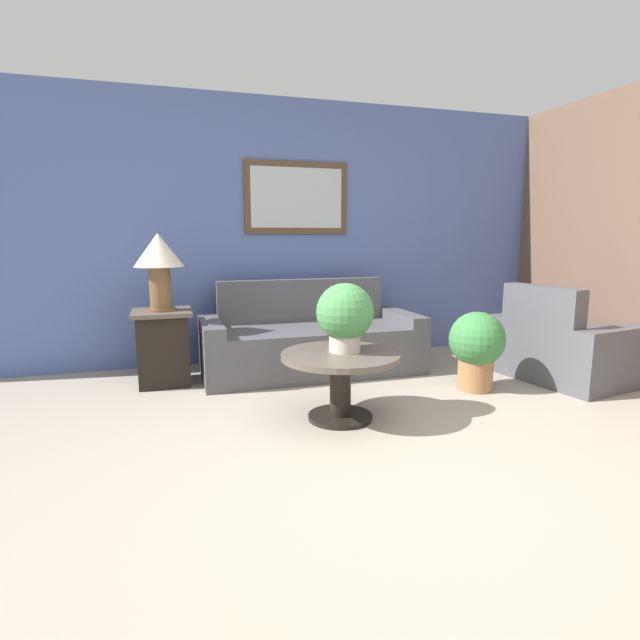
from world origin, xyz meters
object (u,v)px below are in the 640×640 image
(table_lamp, at_px, (159,258))
(potted_plant_on_table, at_px, (345,315))
(couch_main, at_px, (310,342))
(potted_plant_floor, at_px, (477,346))
(side_table, at_px, (164,346))
(coffee_table, at_px, (340,371))
(armchair, at_px, (568,348))

(table_lamp, height_order, potted_plant_on_table, table_lamp)
(couch_main, relative_size, potted_plant_floor, 3.07)
(potted_plant_floor, bearing_deg, potted_plant_on_table, -168.00)
(table_lamp, distance_m, potted_plant_on_table, 1.75)
(table_lamp, bearing_deg, couch_main, 1.29)
(potted_plant_on_table, relative_size, potted_plant_floor, 0.73)
(table_lamp, distance_m, potted_plant_floor, 2.74)
(potted_plant_floor, bearing_deg, couch_main, 139.58)
(side_table, distance_m, potted_plant_floor, 2.65)
(couch_main, xyz_separation_m, coffee_table, (-0.15, -1.28, 0.07))
(side_table, xyz_separation_m, potted_plant_floor, (2.47, -0.95, 0.05))
(coffee_table, bearing_deg, side_table, 133.09)
(table_lamp, bearing_deg, side_table, 0.00)
(coffee_table, bearing_deg, armchair, 9.21)
(potted_plant_on_table, distance_m, potted_plant_floor, 1.33)
(couch_main, distance_m, table_lamp, 1.55)
(coffee_table, bearing_deg, table_lamp, 133.09)
(armchair, distance_m, potted_plant_on_table, 2.33)
(side_table, height_order, potted_plant_on_table, potted_plant_on_table)
(armchair, bearing_deg, potted_plant_on_table, 88.80)
(armchair, distance_m, table_lamp, 3.68)
(potted_plant_on_table, bearing_deg, couch_main, 85.19)
(side_table, relative_size, potted_plant_floor, 0.98)
(coffee_table, relative_size, potted_plant_on_table, 1.72)
(side_table, bearing_deg, armchair, -14.20)
(couch_main, distance_m, coffee_table, 1.29)
(side_table, bearing_deg, table_lamp, 180.00)
(potted_plant_floor, bearing_deg, armchair, 3.97)
(couch_main, height_order, coffee_table, couch_main)
(side_table, bearing_deg, couch_main, 1.29)
(table_lamp, height_order, potted_plant_floor, table_lamp)
(side_table, bearing_deg, potted_plant_on_table, -45.01)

